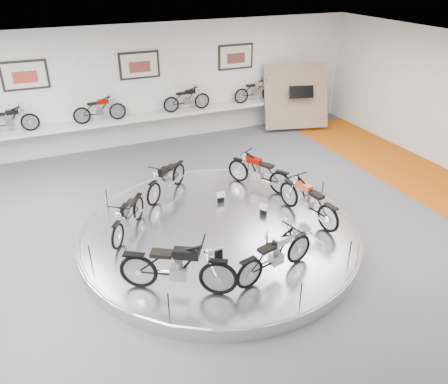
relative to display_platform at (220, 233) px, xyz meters
name	(u,v)px	position (x,y,z in m)	size (l,w,h in m)	color
floor	(225,245)	(0.00, -0.30, -0.15)	(16.00, 16.00, 0.00)	#535356
ceiling	(225,68)	(0.00, -0.30, 3.85)	(16.00, 16.00, 0.00)	white
wall_back	(141,86)	(0.00, 6.70, 1.85)	(16.00, 16.00, 0.00)	white
orange_carpet_strip	(443,189)	(6.80, -0.30, -0.14)	(2.40, 12.60, 0.01)	#C35808
dado_band	(145,127)	(0.00, 6.68, 0.40)	(15.68, 0.04, 1.10)	#BCBCBA
display_platform	(220,233)	(0.00, 0.00, 0.00)	(6.40, 6.40, 0.30)	silver
platform_rim	(220,228)	(0.00, 0.00, 0.12)	(6.40, 6.40, 0.10)	#B2B2BA
shelf	(146,117)	(0.00, 6.40, 0.85)	(11.00, 0.55, 0.10)	silver
poster_left	(25,75)	(-3.50, 6.66, 2.55)	(1.35, 0.06, 0.88)	beige
poster_center	(139,65)	(0.00, 6.66, 2.55)	(1.35, 0.06, 0.88)	beige
poster_right	(236,57)	(3.50, 6.66, 2.55)	(1.35, 0.06, 0.88)	beige
display_panel	(296,96)	(5.60, 5.80, 1.10)	(2.40, 0.12, 2.40)	#93755E
shelf_bike_a	(9,122)	(-4.20, 6.40, 1.27)	(1.22, 0.42, 0.73)	black
shelf_bike_b	(100,111)	(-1.50, 6.40, 1.27)	(1.22, 0.42, 0.73)	#860B00
shelf_bike_c	(187,100)	(1.50, 6.40, 1.27)	(1.22, 0.42, 0.73)	black
shelf_bike_d	(255,92)	(4.20, 6.40, 1.27)	(1.22, 0.42, 0.73)	#B4B4B9
bike_a	(259,171)	(1.75, 1.42, 0.64)	(1.65, 0.58, 0.97)	#860B00
bike_b	(166,178)	(-0.62, 2.04, 0.61)	(1.57, 0.56, 0.93)	black
bike_c	(128,216)	(-1.95, 0.62, 0.59)	(1.50, 0.53, 0.88)	black
bike_d	(178,267)	(-1.56, -1.69, 0.70)	(1.88, 0.66, 1.11)	black
bike_e	(276,254)	(0.32, -1.99, 0.63)	(1.63, 0.58, 0.96)	#B4B4B9
bike_f	(308,200)	(2.07, -0.45, 0.65)	(1.70, 0.60, 1.00)	red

